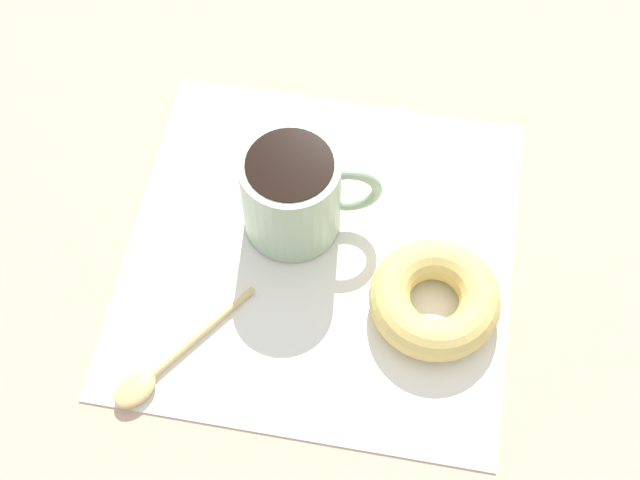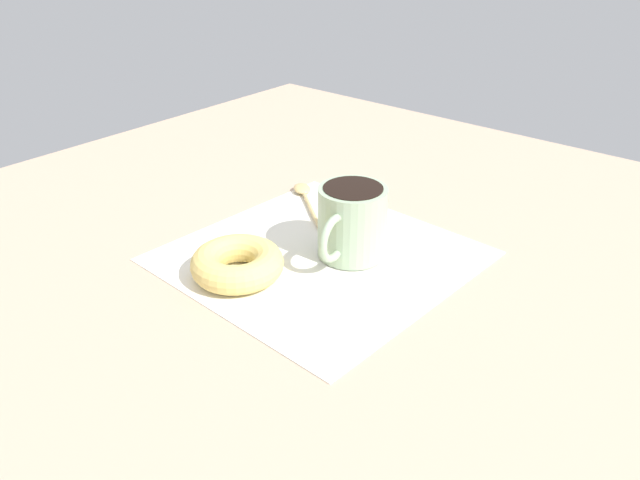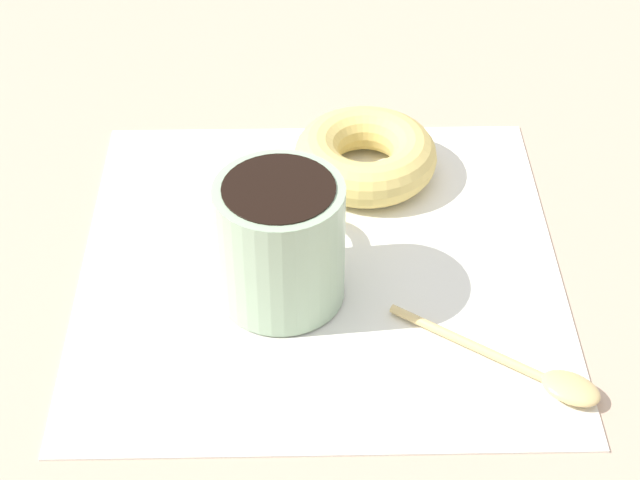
{
  "view_description": "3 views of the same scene",
  "coord_description": "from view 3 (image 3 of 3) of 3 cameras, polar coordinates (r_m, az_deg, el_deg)",
  "views": [
    {
      "loc": [
        1.78,
        -37.94,
        65.54
      ],
      "look_at": [
        -2.65,
        -2.67,
        2.3
      ],
      "focal_mm": 50.0,
      "sensor_mm": 36.0,
      "label": 1
    },
    {
      "loc": [
        46.94,
        38.89,
        37.58
      ],
      "look_at": [
        -2.65,
        -2.67,
        2.3
      ],
      "focal_mm": 35.0,
      "sensor_mm": 36.0,
      "label": 2
    },
    {
      "loc": [
        -55.85,
        0.95,
        48.14
      ],
      "look_at": [
        -2.65,
        -2.67,
        2.3
      ],
      "focal_mm": 60.0,
      "sensor_mm": 36.0,
      "label": 3
    }
  ],
  "objects": [
    {
      "name": "ground_plane",
      "position": [
        0.74,
        -2.19,
        -0.69
      ],
      "size": [
        120.0,
        120.0,
        2.0
      ],
      "primitive_type": "cube",
      "color": "tan"
    },
    {
      "name": "napkin",
      "position": [
        0.72,
        -0.0,
        -1.3
      ],
      "size": [
        33.47,
        33.47,
        0.3
      ],
      "primitive_type": "cube",
      "rotation": [
        0.0,
        0.0,
        -0.05
      ],
      "color": "white",
      "rests_on": "ground_plane"
    },
    {
      "name": "coffee_cup",
      "position": [
        0.67,
        -2.5,
        0.09
      ],
      "size": [
        11.44,
        8.13,
        8.61
      ],
      "color": "#9EB793",
      "rests_on": "napkin"
    },
    {
      "name": "donut",
      "position": [
        0.78,
        2.44,
        4.53
      ],
      "size": [
        10.46,
        10.46,
        3.31
      ],
      "primitive_type": "torus",
      "color": "#E5C66B",
      "rests_on": "napkin"
    },
    {
      "name": "spoon",
      "position": [
        0.65,
        11.57,
        -7.02
      ],
      "size": [
        9.81,
        11.98,
        0.9
      ],
      "color": "#D8B772",
      "rests_on": "napkin"
    }
  ]
}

